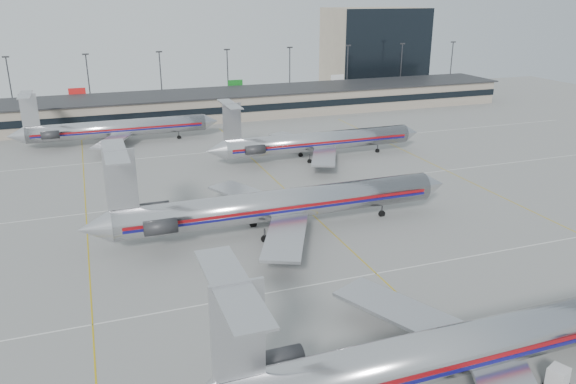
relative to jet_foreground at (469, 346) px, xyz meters
name	(u,v)px	position (x,y,z in m)	size (l,w,h in m)	color
ground	(426,320)	(2.45, 9.21, -3.72)	(260.00, 260.00, 0.00)	gray
apron_markings	(376,273)	(2.45, 19.21, -3.71)	(160.00, 0.15, 0.02)	silver
terminal	(207,105)	(2.45, 107.18, -0.56)	(162.00, 17.00, 6.25)	gray
light_mast_row	(195,76)	(2.45, 121.21, 4.86)	(163.60, 0.40, 15.28)	#38383D
distant_building	(374,48)	(64.45, 137.21, 8.78)	(30.00, 20.00, 25.00)	tan
jet_foreground	(469,346)	(0.00, 0.00, 0.00)	(48.94, 28.82, 12.81)	#B7B7BC
jet_second_row	(274,205)	(-4.50, 34.06, 0.04)	(49.46, 29.12, 12.95)	#B7B7BC
jet_third_row	(315,141)	(13.50, 63.86, -0.34)	(42.59, 26.20, 11.65)	#B7B7BC
jet_back_row	(114,128)	(-20.90, 87.92, -0.41)	(41.67, 25.63, 11.39)	#B7B7BC
uld_container	(558,378)	(6.62, -2.70, -2.78)	(2.18, 2.02, 1.85)	#2D2D30
belt_loader	(560,336)	(11.51, 1.96, -3.04)	(4.91, 2.16, 2.52)	#ABABAB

